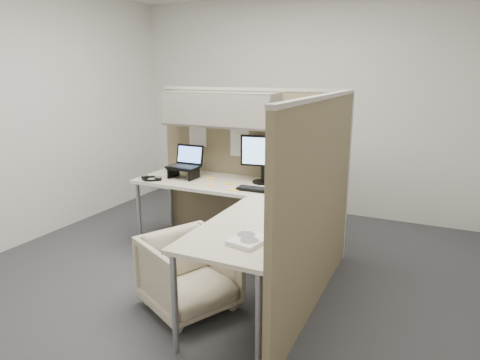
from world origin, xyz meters
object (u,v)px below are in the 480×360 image
at_px(desk, 237,202).
at_px(monitor_left, 263,155).
at_px(keyboard, 259,190).
at_px(office_chair, 189,270).

relative_size(desk, monitor_left, 4.29).
bearing_deg(monitor_left, keyboard, -81.49).
bearing_deg(desk, monitor_left, 87.78).
bearing_deg(desk, office_chair, -96.63).
height_order(desk, keyboard, keyboard).
distance_m(office_chair, monitor_left, 1.40).
relative_size(office_chair, monitor_left, 1.38).
xyz_separation_m(office_chair, keyboard, (0.18, 0.93, 0.42)).
bearing_deg(keyboard, desk, -114.10).
bearing_deg(office_chair, desk, 20.61).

